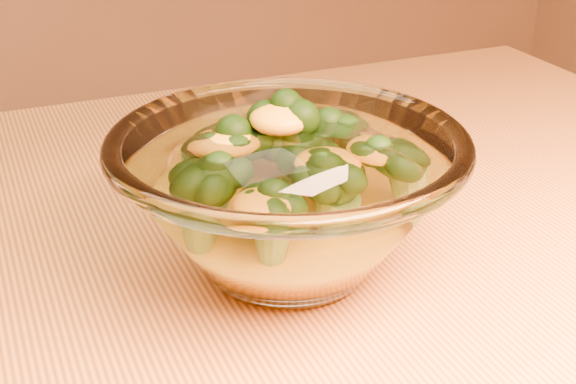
{
  "coord_description": "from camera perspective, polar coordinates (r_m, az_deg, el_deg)",
  "views": [
    {
      "loc": [
        -0.1,
        -0.48,
        1.06
      ],
      "look_at": [
        0.09,
        -0.02,
        0.81
      ],
      "focal_mm": 50.0,
      "sensor_mm": 36.0,
      "label": 1
    }
  ],
  "objects": [
    {
      "name": "glass_bowl",
      "position": [
        0.56,
        0.0,
        -0.5
      ],
      "size": [
        0.25,
        0.25,
        0.11
      ],
      "color": "white",
      "rests_on": "table"
    },
    {
      "name": "cheese_sauce",
      "position": [
        0.57,
        0.0,
        -2.59
      ],
      "size": [
        0.14,
        0.14,
        0.04
      ],
      "primitive_type": "ellipsoid",
      "color": "orange",
      "rests_on": "glass_bowl"
    },
    {
      "name": "broccoli_heap",
      "position": [
        0.56,
        -0.14,
        1.7
      ],
      "size": [
        0.16,
        0.14,
        0.08
      ],
      "color": "black",
      "rests_on": "cheese_sauce"
    }
  ]
}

